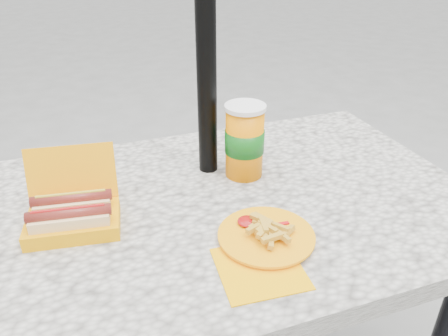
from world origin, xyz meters
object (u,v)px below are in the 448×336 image
object	(u,v)px
hotdog_box	(73,214)
fries_plate	(265,237)
soda_cup	(244,141)
umbrella_pole	(206,39)

from	to	relation	value
hotdog_box	fries_plate	size ratio (longest dim) A/B	0.81
soda_cup	umbrella_pole	bearing A→B (deg)	143.13
umbrella_pole	hotdog_box	bearing A→B (deg)	-156.88
umbrella_pole	soda_cup	bearing A→B (deg)	-36.87
umbrella_pole	hotdog_box	size ratio (longest dim) A/B	10.11
umbrella_pole	fries_plate	size ratio (longest dim) A/B	8.18
hotdog_box	soda_cup	distance (m)	0.45
hotdog_box	fries_plate	world-z (taller)	hotdog_box
soda_cup	fries_plate	bearing A→B (deg)	-102.94
umbrella_pole	fries_plate	xyz separation A→B (m)	(0.02, -0.34, -0.34)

